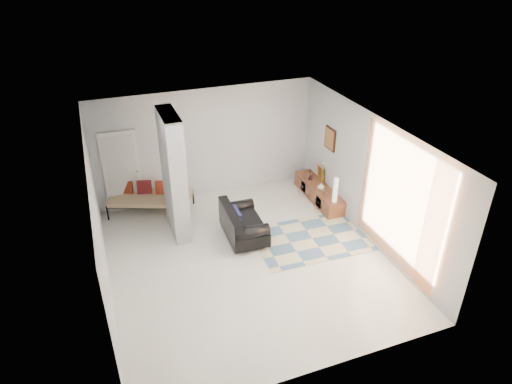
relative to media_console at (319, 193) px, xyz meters
name	(u,v)px	position (x,y,z in m)	size (l,w,h in m)	color
floor	(248,259)	(-2.52, -1.70, -0.20)	(6.00, 6.00, 0.00)	silver
ceiling	(246,134)	(-2.52, -1.70, 2.60)	(6.00, 6.00, 0.00)	white
wall_back	(206,144)	(-2.52, 1.30, 1.20)	(6.00, 6.00, 0.00)	silver
wall_front	(319,304)	(-2.52, -4.70, 1.20)	(6.00, 6.00, 0.00)	silver
wall_left	(99,230)	(-5.27, -1.70, 1.20)	(6.00, 6.00, 0.00)	silver
wall_right	(369,179)	(0.23, -1.70, 1.20)	(6.00, 6.00, 0.00)	silver
partition_column	(174,175)	(-3.62, -0.10, 1.20)	(0.35, 1.20, 2.80)	#ACB1B4
hallway_door	(122,172)	(-4.62, 1.26, 0.82)	(0.85, 0.06, 2.04)	white
curtain	(399,203)	(0.15, -2.85, 1.25)	(2.55, 2.55, 0.00)	#F58840
wall_art	(330,139)	(0.20, 0.00, 1.45)	(0.04, 0.45, 0.55)	#391A0F
media_console	(319,193)	(0.00, 0.00, 0.00)	(0.45, 1.92, 0.80)	brown
loveseat	(241,224)	(-2.38, -0.91, 0.16)	(0.85, 1.40, 0.76)	silver
daybed	(150,197)	(-4.08, 0.93, 0.21)	(2.10, 1.48, 0.77)	black
area_rug	(312,238)	(-0.92, -1.50, -0.20)	(2.54, 1.69, 0.01)	beige
cylinder_lamp	(335,190)	(-0.02, -0.82, 0.51)	(0.11, 0.11, 0.62)	beige
bronze_figurine	(310,175)	(-0.05, 0.40, 0.32)	(0.13, 0.13, 0.25)	#311D16
vase	(321,186)	(-0.05, -0.18, 0.29)	(0.18, 0.18, 0.18)	white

